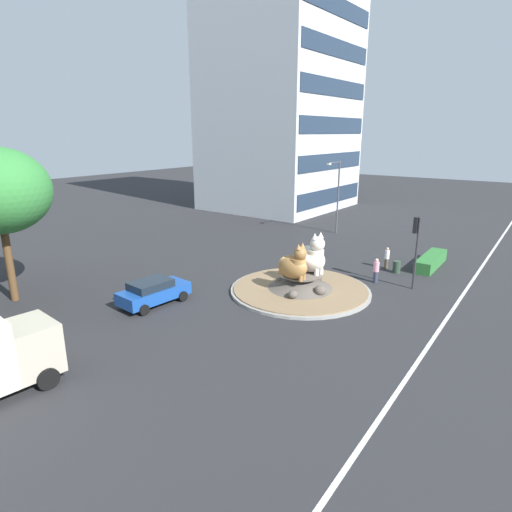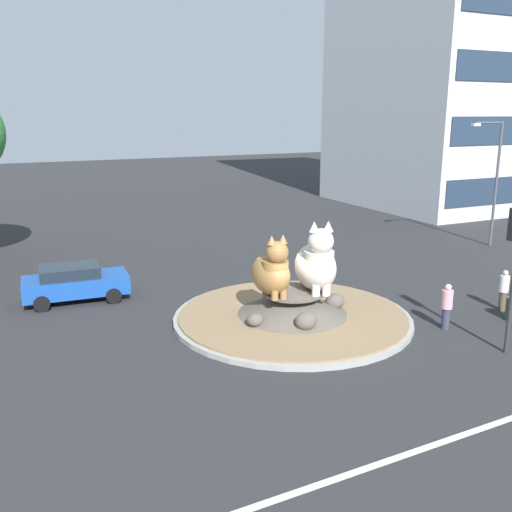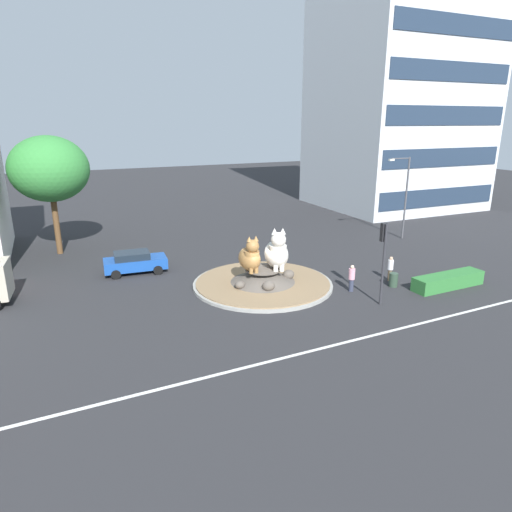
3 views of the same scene
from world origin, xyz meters
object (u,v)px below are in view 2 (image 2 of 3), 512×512
(streetlight_arm, at_px, (494,175))
(pedestrian_pink_shirt, at_px, (447,306))
(sedan_on_far_lane, at_px, (75,282))
(cat_statue_tabby, at_px, (272,272))
(cat_statue_white, at_px, (317,264))
(pedestrian_white_shirt, at_px, (504,289))

(streetlight_arm, height_order, pedestrian_pink_shirt, streetlight_arm)
(streetlight_arm, relative_size, sedan_on_far_lane, 1.64)
(cat_statue_tabby, xyz_separation_m, streetlight_arm, (17.67, 5.46, 2.20))
(streetlight_arm, relative_size, pedestrian_pink_shirt, 4.23)
(cat_statue_white, relative_size, pedestrian_white_shirt, 1.65)
(cat_statue_white, distance_m, streetlight_arm, 17.01)
(cat_statue_white, distance_m, sedan_on_far_lane, 10.26)
(cat_statue_tabby, height_order, streetlight_arm, streetlight_arm)
(pedestrian_pink_shirt, height_order, pedestrian_white_shirt, pedestrian_pink_shirt)
(cat_statue_white, distance_m, pedestrian_pink_shirt, 4.98)
(pedestrian_white_shirt, bearing_deg, streetlight_arm, 38.27)
(streetlight_arm, distance_m, sedan_on_far_lane, 24.02)
(cat_statue_tabby, height_order, pedestrian_pink_shirt, cat_statue_tabby)
(cat_statue_white, xyz_separation_m, pedestrian_pink_shirt, (3.67, -3.11, -1.27))
(cat_statue_white, height_order, pedestrian_white_shirt, cat_statue_white)
(pedestrian_pink_shirt, bearing_deg, sedan_on_far_lane, 44.57)
(cat_statue_tabby, height_order, pedestrian_white_shirt, cat_statue_tabby)
(pedestrian_pink_shirt, relative_size, pedestrian_white_shirt, 1.03)
(cat_statue_tabby, bearing_deg, streetlight_arm, 110.62)
(streetlight_arm, bearing_deg, cat_statue_tabby, 26.58)
(streetlight_arm, relative_size, pedestrian_white_shirt, 4.35)
(pedestrian_white_shirt, relative_size, sedan_on_far_lane, 0.38)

